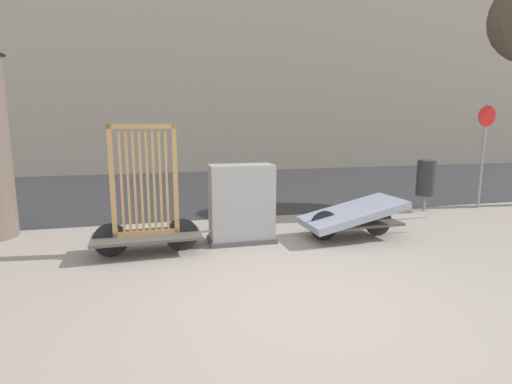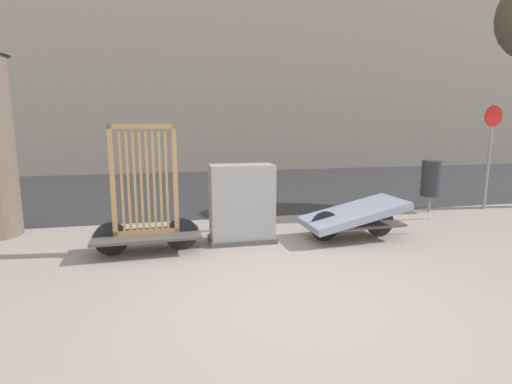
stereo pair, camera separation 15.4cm
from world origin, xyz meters
The scene contains 8 objects.
ground_plane centered at (0.00, 0.00, 0.00)m, with size 60.00×60.00×0.00m, color gray.
road_strip centered at (0.00, 8.16, 0.00)m, with size 56.00×8.14×0.01m.
building_facade centered at (0.00, 14.23, 6.22)m, with size 48.00×4.00×12.44m.
bike_cart_with_bedframe centered at (-1.67, 2.20, 0.62)m, with size 2.28×0.81×1.91m.
bike_cart_with_mattress centered at (1.67, 2.20, 0.39)m, with size 2.32×0.96×0.67m.
utility_cabinet centered at (-0.18, 2.43, 0.59)m, with size 1.08×0.55×1.27m.
trash_bin centered at (4.25, 3.74, 0.73)m, with size 0.41×0.41×1.12m.
sign_post centered at (5.68, 3.73, 1.47)m, with size 0.46×0.06×2.36m.
Camera 1 is at (-1.50, -3.75, 1.92)m, focal length 28.00 mm.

